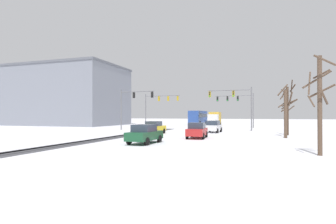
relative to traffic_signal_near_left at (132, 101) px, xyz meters
name	(u,v)px	position (x,y,z in m)	size (l,w,h in m)	color
ground_plane	(5,168)	(8.06, -29.67, -4.64)	(300.00, 300.00, 0.00)	white
wheel_track_left_lane	(114,137)	(4.06, -12.79, -4.63)	(1.13, 37.13, 0.01)	#424247
wheel_track_right_lane	(122,137)	(4.99, -12.79, -4.63)	(0.92, 37.13, 0.01)	#424247
wheel_track_center	(110,137)	(3.58, -12.79, -4.63)	(0.78, 37.13, 0.01)	#424247
sidewalk_kerb_right	(263,143)	(19.54, -14.48, -4.58)	(4.00, 37.13, 0.12)	white
traffic_signal_near_left	(132,101)	(0.00, 0.00, 0.00)	(5.90, 0.54, 6.50)	slate
traffic_signal_far_left	(159,102)	(0.76, 10.14, 0.18)	(6.99, 0.45, 6.50)	slate
traffic_signal_near_right	(236,100)	(15.89, 2.05, 0.03)	(6.49, 0.40, 6.50)	slate
traffic_signal_far_right	(238,102)	(15.27, 14.24, 0.19)	(7.18, 0.63, 6.50)	slate
car_white_lead	(213,127)	(13.18, -1.65, -3.82)	(2.01, 4.19, 1.62)	silver
car_yellow_cab_second	(154,128)	(6.51, -7.01, -3.82)	(1.97, 4.17, 1.62)	yellow
car_red_third	(197,130)	(13.05, -11.37, -3.82)	(2.02, 4.19, 1.62)	red
car_dark_green_fourth	(145,134)	(9.97, -17.94, -3.82)	(1.99, 4.18, 1.62)	#194C2D
bus_oncoming	(198,117)	(4.81, 27.14, -2.65)	(2.68, 11.00, 3.38)	#284793
box_truck_delivery	(215,118)	(9.84, 20.96, -3.00)	(2.52, 7.48, 3.02)	silver
bare_tree_sidewalk_near	(320,100)	(22.69, -20.76, -1.31)	(1.84, 1.80, 6.02)	brown
bare_tree_sidewalk_mid	(286,110)	(21.89, -8.12, -1.70)	(2.07, 1.71, 5.75)	brown
bare_tree_sidewalk_far	(288,108)	(22.41, -4.02, -1.35)	(1.62, 1.60, 6.56)	#423023
office_building_far_left_block	(63,96)	(-26.10, 15.06, 2.32)	(28.78, 17.38, 13.89)	gray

